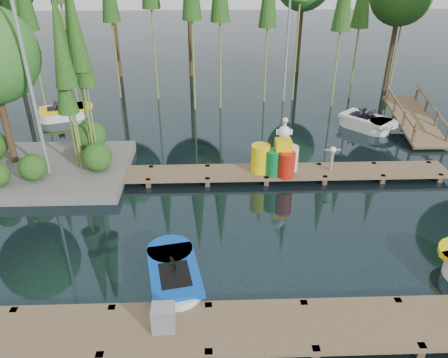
{
  "coord_description": "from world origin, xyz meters",
  "views": [
    {
      "loc": [
        0.1,
        -11.07,
        7.46
      ],
      "look_at": [
        0.5,
        0.5,
        1.1
      ],
      "focal_mm": 35.0,
      "sensor_mm": 36.0,
      "label": 1
    }
  ],
  "objects_px": {
    "boat_blue": "(174,277)",
    "yellow_barrel": "(260,158)",
    "utility_cabinet": "(163,318)",
    "island": "(16,87)",
    "drum_cluster": "(284,157)",
    "boat_yellow_far": "(64,113)"
  },
  "relations": [
    {
      "from": "boat_blue",
      "to": "yellow_barrel",
      "type": "bearing_deg",
      "value": 52.71
    },
    {
      "from": "boat_blue",
      "to": "utility_cabinet",
      "type": "distance_m",
      "value": 1.66
    },
    {
      "from": "boat_blue",
      "to": "utility_cabinet",
      "type": "bearing_deg",
      "value": -104.38
    },
    {
      "from": "island",
      "to": "drum_cluster",
      "type": "xyz_separation_m",
      "value": [
        8.91,
        -0.94,
        -2.29
      ]
    },
    {
      "from": "yellow_barrel",
      "to": "drum_cluster",
      "type": "xyz_separation_m",
      "value": [
        0.78,
        -0.15,
        0.1
      ]
    },
    {
      "from": "drum_cluster",
      "to": "boat_yellow_far",
      "type": "bearing_deg",
      "value": 145.71
    },
    {
      "from": "boat_blue",
      "to": "utility_cabinet",
      "type": "xyz_separation_m",
      "value": [
        -0.1,
        -1.62,
        0.34
      ]
    },
    {
      "from": "island",
      "to": "boat_blue",
      "type": "bearing_deg",
      "value": -48.43
    },
    {
      "from": "island",
      "to": "boat_blue",
      "type": "height_order",
      "value": "island"
    },
    {
      "from": "boat_yellow_far",
      "to": "drum_cluster",
      "type": "relative_size",
      "value": 1.38
    },
    {
      "from": "boat_yellow_far",
      "to": "utility_cabinet",
      "type": "height_order",
      "value": "boat_yellow_far"
    },
    {
      "from": "drum_cluster",
      "to": "boat_blue",
      "type": "bearing_deg",
      "value": -123.41
    },
    {
      "from": "boat_blue",
      "to": "boat_yellow_far",
      "type": "bearing_deg",
      "value": 106.26
    },
    {
      "from": "island",
      "to": "boat_blue",
      "type": "xyz_separation_m",
      "value": [
        5.47,
        -6.17,
        -2.93
      ]
    },
    {
      "from": "boat_yellow_far",
      "to": "utility_cabinet",
      "type": "relative_size",
      "value": 4.79
    },
    {
      "from": "island",
      "to": "utility_cabinet",
      "type": "bearing_deg",
      "value": -55.42
    },
    {
      "from": "boat_yellow_far",
      "to": "drum_cluster",
      "type": "distance_m",
      "value": 11.42
    },
    {
      "from": "boat_blue",
      "to": "utility_cabinet",
      "type": "relative_size",
      "value": 4.73
    },
    {
      "from": "utility_cabinet",
      "to": "drum_cluster",
      "type": "distance_m",
      "value": 7.71
    },
    {
      "from": "utility_cabinet",
      "to": "yellow_barrel",
      "type": "relative_size",
      "value": 0.59
    },
    {
      "from": "yellow_barrel",
      "to": "island",
      "type": "bearing_deg",
      "value": 174.45
    },
    {
      "from": "boat_yellow_far",
      "to": "yellow_barrel",
      "type": "distance_m",
      "value": 10.69
    }
  ]
}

